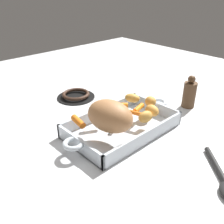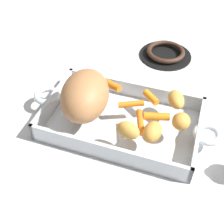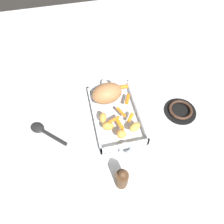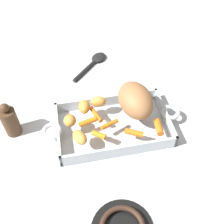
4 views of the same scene
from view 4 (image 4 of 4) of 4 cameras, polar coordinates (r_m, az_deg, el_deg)
The scene contains 15 objects.
ground_plane at distance 0.92m, azimuth 0.22°, elevation -3.60°, with size 2.25×2.25×0.00m, color silver.
roasting_dish at distance 0.91m, azimuth 0.22°, elevation -2.97°, with size 0.47×0.23×0.05m.
pork_roast at distance 0.88m, azimuth 5.05°, elevation 2.53°, with size 0.15×0.11×0.10m, color #A46E43.
baby_carrot_center_left at distance 0.89m, azimuth -3.45°, elevation -0.53°, with size 0.01×0.01×0.07m, color orange.
baby_carrot_long at distance 0.86m, azimuth -0.54°, elevation -2.62°, with size 0.01×0.01×0.06m, color orange.
baby_carrot_southeast at distance 0.87m, azimuth -5.20°, elevation -2.07°, with size 0.02×0.02×0.06m, color orange.
baby_carrot_northeast at distance 0.86m, azimuth 9.94°, elevation -3.17°, with size 0.02×0.02×0.06m, color orange.
baby_carrot_center_right at distance 0.84m, azimuth -2.78°, elevation -4.91°, with size 0.02×0.02×0.05m, color orange.
baby_carrot_short at distance 0.84m, azimuth 4.73°, elevation -4.44°, with size 0.02×0.02×0.06m, color orange.
potato_halved at distance 0.90m, azimuth -5.93°, elevation 1.13°, with size 0.05×0.04×0.04m, color gold.
potato_golden_large at distance 0.83m, azimuth -6.91°, elevation -5.36°, with size 0.06×0.04×0.03m, color gold.
potato_corner at distance 0.87m, azimuth -8.98°, elevation -1.81°, with size 0.04×0.04×0.04m, color gold.
potato_golden_small at distance 0.91m, azimuth -2.91°, elevation 2.22°, with size 0.05×0.03×0.04m, color gold.
serving_spoon at distance 1.18m, azimuth -3.80°, elevation 10.70°, with size 0.17×0.18×0.02m.
pepper_mill at distance 0.93m, azimuth -20.97°, elevation -1.77°, with size 0.05×0.05×0.14m.
Camera 4 is at (-0.12, -0.55, 0.73)m, focal length 42.78 mm.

